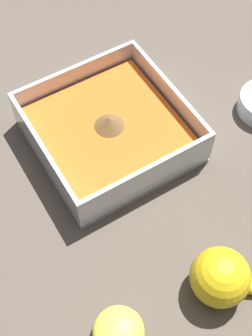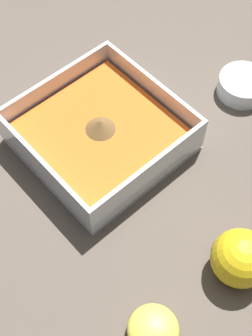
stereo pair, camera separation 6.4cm
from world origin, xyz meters
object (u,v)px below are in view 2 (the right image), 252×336
(square_dish, at_px, (101,136))
(lemon_half, at_px, (153,330))
(spice_bowl, at_px, (243,86))
(lemon_squeezer, at_px, (250,258))

(square_dish, bearing_deg, lemon_half, -118.04)
(spice_bowl, xyz_separation_m, lemon_squeezer, (-0.23, -0.20, 0.02))
(square_dish, xyz_separation_m, lemon_squeezer, (0.01, -0.27, 0.01))
(spice_bowl, bearing_deg, lemon_squeezer, -138.70)
(spice_bowl, relative_size, lemon_squeezer, 0.43)
(spice_bowl, height_order, lemon_squeezer, lemon_squeezer)
(square_dish, relative_size, lemon_squeezer, 1.15)
(lemon_squeezer, xyz_separation_m, lemon_half, (-0.14, 0.02, -0.02))
(lemon_squeezer, bearing_deg, lemon_half, 27.68)
(spice_bowl, bearing_deg, lemon_half, -154.22)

